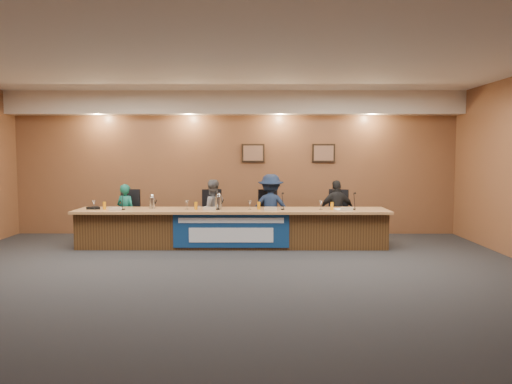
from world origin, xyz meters
TOP-DOWN VIEW (x-y plane):
  - floor at (0.00, 0.00)m, footprint 10.00×10.00m
  - ceiling at (0.00, 0.00)m, footprint 10.00×8.00m
  - wall_back at (0.00, 4.00)m, footprint 10.00×0.04m
  - soffit at (0.00, 3.75)m, footprint 10.00×0.50m
  - dais_body at (0.00, 2.40)m, footprint 6.00×0.80m
  - dais_top at (0.00, 2.35)m, footprint 6.10×0.95m
  - banner at (0.00, 1.99)m, footprint 2.20×0.02m
  - banner_text_upper at (0.00, 1.97)m, footprint 2.00×0.01m
  - banner_text_lower at (0.00, 1.97)m, footprint 1.60×0.01m
  - wall_photo_left at (0.40, 3.97)m, footprint 0.52×0.04m
  - wall_photo_right at (2.00, 3.97)m, footprint 0.52×0.04m
  - panelist_a at (-2.26, 3.00)m, footprint 0.52×0.44m
  - panelist_b at (-0.46, 3.00)m, footprint 0.76×0.67m
  - panelist_c at (0.78, 3.00)m, footprint 0.97×0.63m
  - panelist_d at (2.16, 3.00)m, footprint 0.78×0.38m
  - office_chair_a at (-2.26, 3.10)m, footprint 0.52×0.52m
  - office_chair_b at (-0.46, 3.10)m, footprint 0.54×0.54m
  - office_chair_c at (0.78, 3.10)m, footprint 0.59×0.59m
  - office_chair_d at (2.16, 3.10)m, footprint 0.62×0.62m
  - nameplate_a at (-2.24, 2.11)m, footprint 0.24×0.08m
  - microphone_a at (-2.12, 2.27)m, footprint 0.07×0.07m
  - juice_glass_a at (-2.50, 2.31)m, footprint 0.06×0.06m
  - water_glass_a at (-2.69, 2.29)m, footprint 0.08×0.08m
  - nameplate_b at (-0.43, 2.13)m, footprint 0.24×0.08m
  - microphone_b at (-0.27, 2.26)m, footprint 0.07×0.07m
  - juice_glass_b at (-0.70, 2.29)m, footprint 0.06×0.06m
  - water_glass_b at (-0.88, 2.32)m, footprint 0.08×0.08m
  - nameplate_c at (0.75, 2.11)m, footprint 0.24×0.08m
  - microphone_c at (0.99, 2.26)m, footprint 0.07×0.07m
  - juice_glass_c at (0.53, 2.32)m, footprint 0.06×0.06m
  - water_glass_c at (0.35, 2.27)m, footprint 0.08×0.08m
  - nameplate_d at (2.20, 2.06)m, footprint 0.24×0.08m
  - microphone_d at (2.38, 2.28)m, footprint 0.07×0.07m
  - juice_glass_d at (1.95, 2.26)m, footprint 0.06×0.06m
  - water_glass_d at (1.73, 2.28)m, footprint 0.08×0.08m
  - carafe_left at (-1.59, 2.46)m, footprint 0.12×0.12m
  - carafe_mid at (-0.27, 2.36)m, footprint 0.13×0.13m
  - speakerphone at (-2.71, 2.37)m, footprint 0.32×0.32m
  - paper_stack at (2.13, 2.34)m, footprint 0.26×0.33m

SIDE VIEW (x-z plane):
  - floor at x=0.00m, z-range 0.00..0.00m
  - banner_text_lower at x=0.00m, z-range 0.16..0.44m
  - dais_body at x=0.00m, z-range 0.00..0.70m
  - banner at x=0.00m, z-range 0.05..0.71m
  - office_chair_a at x=-2.26m, z-range 0.44..0.52m
  - office_chair_b at x=-0.46m, z-range 0.44..0.52m
  - office_chair_c at x=0.78m, z-range 0.44..0.52m
  - office_chair_d at x=2.16m, z-range 0.44..0.52m
  - banner_text_upper at x=0.00m, z-range 0.53..0.63m
  - panelist_a at x=-2.26m, z-range 0.00..1.21m
  - panelist_d at x=2.16m, z-range 0.00..1.29m
  - panelist_b at x=-0.46m, z-range 0.00..1.30m
  - panelist_c at x=0.78m, z-range 0.00..1.41m
  - dais_top at x=0.00m, z-range 0.70..0.75m
  - paper_stack at x=2.13m, z-range 0.75..0.76m
  - microphone_a at x=-2.12m, z-range 0.75..0.77m
  - microphone_b at x=-0.27m, z-range 0.75..0.77m
  - microphone_c at x=0.99m, z-range 0.75..0.77m
  - microphone_d at x=2.38m, z-range 0.75..0.77m
  - speakerphone at x=-2.71m, z-range 0.75..0.80m
  - nameplate_a at x=-2.24m, z-range 0.74..0.85m
  - nameplate_b at x=-0.43m, z-range 0.74..0.85m
  - nameplate_c at x=0.75m, z-range 0.74..0.85m
  - nameplate_d at x=2.20m, z-range 0.74..0.85m
  - juice_glass_a at x=-2.50m, z-range 0.75..0.90m
  - juice_glass_b at x=-0.70m, z-range 0.75..0.90m
  - juice_glass_c at x=0.53m, z-range 0.75..0.90m
  - juice_glass_d at x=1.95m, z-range 0.75..0.90m
  - water_glass_a at x=-2.69m, z-range 0.75..0.93m
  - water_glass_b at x=-0.88m, z-range 0.75..0.93m
  - water_glass_c at x=0.35m, z-range 0.75..0.93m
  - water_glass_d at x=1.73m, z-range 0.75..0.93m
  - carafe_left at x=-1.59m, z-range 0.75..0.98m
  - carafe_mid at x=-0.27m, z-range 0.75..1.00m
  - wall_back at x=0.00m, z-range 0.00..3.20m
  - wall_photo_left at x=0.40m, z-range 1.64..2.06m
  - wall_photo_right at x=2.00m, z-range 1.64..2.06m
  - soffit at x=0.00m, z-range 2.70..3.20m
  - ceiling at x=0.00m, z-range 3.18..3.22m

